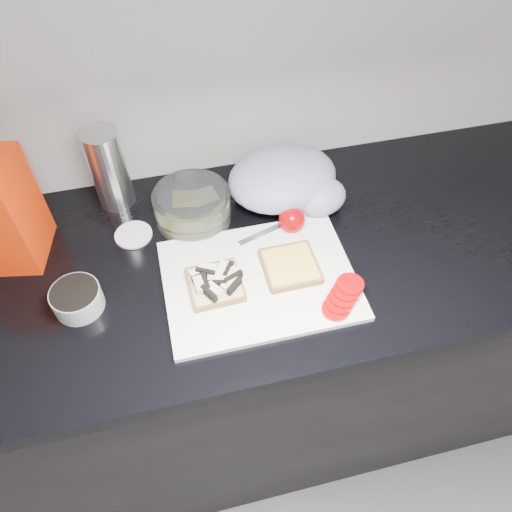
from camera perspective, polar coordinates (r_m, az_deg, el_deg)
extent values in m
cube|color=silver|center=(1.12, -10.27, 23.12)|extent=(3.50, 0.02, 2.50)
cube|color=black|center=(1.50, -4.47, -11.79)|extent=(3.50, 0.60, 0.86)
cube|color=black|center=(1.12, -5.84, -0.97)|extent=(3.50, 0.64, 0.04)
cube|color=white|center=(1.06, 0.38, -2.74)|extent=(0.40, 0.30, 0.01)
cube|color=beige|center=(1.04, -4.67, -3.28)|extent=(0.11, 0.11, 0.01)
cube|color=white|center=(1.04, -6.49, -1.98)|extent=(0.04, 0.03, 0.01)
cube|color=black|center=(1.04, -6.49, -1.98)|extent=(0.04, 0.02, 0.02)
cube|color=white|center=(1.04, -5.59, -1.49)|extent=(0.04, 0.04, 0.01)
cube|color=black|center=(1.04, -5.59, -1.49)|extent=(0.04, 0.03, 0.02)
cube|color=white|center=(1.04, -3.79, -1.56)|extent=(0.04, 0.04, 0.01)
cube|color=black|center=(1.04, -3.79, -1.56)|extent=(0.03, 0.04, 0.02)
cube|color=white|center=(1.02, -6.40, -3.26)|extent=(0.03, 0.04, 0.01)
cube|color=black|center=(1.02, -6.40, -3.26)|extent=(0.01, 0.04, 0.02)
cube|color=white|center=(1.03, -4.47, -2.75)|extent=(0.04, 0.03, 0.01)
cube|color=black|center=(1.03, -4.47, -2.75)|extent=(0.04, 0.02, 0.02)
cube|color=white|center=(1.02, -3.02, -3.20)|extent=(0.04, 0.04, 0.01)
cube|color=black|center=(1.02, -3.02, -3.20)|extent=(0.04, 0.03, 0.02)
cube|color=white|center=(1.01, -4.89, -3.94)|extent=(0.04, 0.04, 0.01)
cube|color=black|center=(1.01, -4.89, -3.94)|extent=(0.03, 0.04, 0.02)
cube|color=white|center=(1.03, -2.94, -2.12)|extent=(0.04, 0.03, 0.01)
cube|color=black|center=(1.03, -2.94, -2.12)|extent=(0.04, 0.02, 0.02)
cube|color=beige|center=(1.07, 3.94, -1.19)|extent=(0.11, 0.11, 0.02)
cube|color=#FFD34B|center=(1.06, 3.96, -0.90)|extent=(0.10, 0.10, 0.00)
cylinder|color=#9E0306|center=(1.02, 9.09, -6.02)|extent=(0.06, 0.06, 0.01)
cylinder|color=#9E0306|center=(1.02, 9.50, -5.30)|extent=(0.07, 0.07, 0.01)
cylinder|color=#9E0306|center=(1.03, 9.91, -4.59)|extent=(0.07, 0.07, 0.01)
cylinder|color=#9E0306|center=(1.03, 10.31, -3.89)|extent=(0.08, 0.08, 0.01)
cylinder|color=#9E0306|center=(1.04, 10.71, -3.19)|extent=(0.08, 0.08, 0.01)
cube|color=#B1B1B5|center=(1.13, 0.84, 2.64)|extent=(0.12, 0.05, 0.00)
cube|color=#B1B1B5|center=(1.17, 4.81, 4.49)|extent=(0.06, 0.03, 0.01)
cylinder|color=#969B9B|center=(1.07, -19.76, -4.67)|extent=(0.10, 0.10, 0.05)
cylinder|color=black|center=(1.05, -20.05, -4.02)|extent=(0.10, 0.10, 0.01)
cylinder|color=white|center=(1.18, -13.83, 2.37)|extent=(0.11, 0.11, 0.01)
cylinder|color=silver|center=(1.17, -7.28, 5.69)|extent=(0.18, 0.18, 0.07)
cube|color=#FFD34B|center=(1.17, -7.98, 5.46)|extent=(0.06, 0.05, 0.04)
cube|color=#D1CA7D|center=(1.19, -5.85, 5.49)|extent=(0.07, 0.06, 0.01)
cylinder|color=silver|center=(1.21, -16.45, 9.51)|extent=(0.08, 0.08, 0.20)
ellipsoid|color=#92A0B4|center=(1.20, 3.03, 8.90)|extent=(0.29, 0.25, 0.12)
ellipsoid|color=#92A0B4|center=(1.19, 7.27, 6.75)|extent=(0.14, 0.12, 0.08)
sphere|color=#9E0306|center=(1.14, 4.11, 4.11)|extent=(0.06, 0.06, 0.06)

